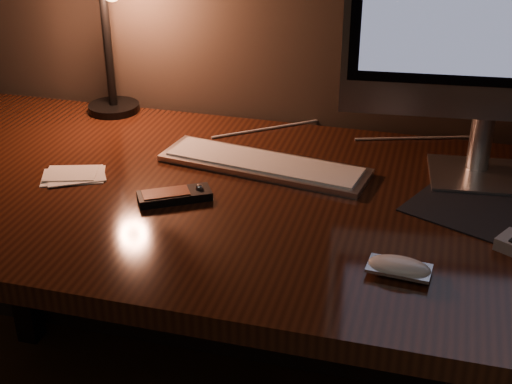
% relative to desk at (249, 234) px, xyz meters
% --- Properties ---
extents(desk, '(1.60, 0.75, 0.75)m').
position_rel_desk_xyz_m(desk, '(0.00, 0.00, 0.00)').
color(desk, black).
rests_on(desk, ground).
extents(monitor, '(0.55, 0.18, 0.58)m').
position_rel_desk_xyz_m(monitor, '(0.43, 0.11, 0.47)').
color(monitor, silver).
rests_on(monitor, desk).
extents(keyboard, '(0.44, 0.18, 0.02)m').
position_rel_desk_xyz_m(keyboard, '(0.02, 0.05, 0.14)').
color(keyboard, silver).
rests_on(keyboard, desk).
extents(mousepad, '(0.30, 0.28, 0.00)m').
position_rel_desk_xyz_m(mousepad, '(0.44, -0.02, 0.13)').
color(mousepad, black).
rests_on(mousepad, desk).
extents(mouse, '(0.10, 0.06, 0.02)m').
position_rel_desk_xyz_m(mouse, '(0.32, -0.27, 0.14)').
color(mouse, white).
rests_on(mouse, desk).
extents(media_remote, '(0.14, 0.11, 0.03)m').
position_rel_desk_xyz_m(media_remote, '(-0.11, -0.13, 0.14)').
color(media_remote, black).
rests_on(media_remote, desk).
extents(papers, '(0.14, 0.12, 0.01)m').
position_rel_desk_xyz_m(papers, '(-0.33, -0.09, 0.13)').
color(papers, white).
rests_on(papers, desk).
extents(cable, '(0.56, 0.28, 0.01)m').
position_rel_desk_xyz_m(cable, '(0.16, 0.26, 0.13)').
color(cable, white).
rests_on(cable, desk).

